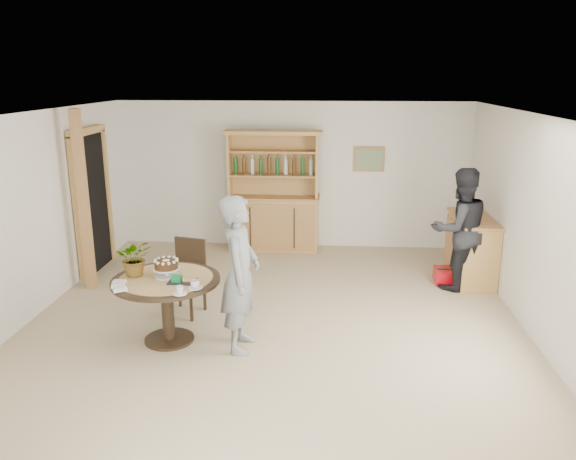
# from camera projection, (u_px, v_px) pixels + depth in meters

# --- Properties ---
(ground) EXTENTS (7.00, 7.00, 0.00)m
(ground) POSITION_uv_depth(u_px,v_px,m) (272.00, 331.00, 6.63)
(ground) COLOR tan
(ground) RESTS_ON ground
(room_shell) EXTENTS (6.04, 7.04, 2.52)m
(room_shell) POSITION_uv_depth(u_px,v_px,m) (271.00, 187.00, 6.17)
(room_shell) COLOR white
(room_shell) RESTS_ON ground
(doorway) EXTENTS (0.13, 1.10, 2.18)m
(doorway) POSITION_uv_depth(u_px,v_px,m) (92.00, 199.00, 8.47)
(doorway) COLOR black
(doorway) RESTS_ON ground
(pine_post) EXTENTS (0.12, 0.12, 2.50)m
(pine_post) POSITION_uv_depth(u_px,v_px,m) (83.00, 202.00, 7.64)
(pine_post) COLOR #B3884B
(pine_post) RESTS_ON ground
(hutch) EXTENTS (1.62, 0.54, 2.04)m
(hutch) POSITION_uv_depth(u_px,v_px,m) (274.00, 210.00, 9.58)
(hutch) COLOR tan
(hutch) RESTS_ON ground
(sideboard) EXTENTS (0.54, 1.26, 0.94)m
(sideboard) POSITION_uv_depth(u_px,v_px,m) (471.00, 248.00, 8.22)
(sideboard) COLOR tan
(sideboard) RESTS_ON ground
(dining_table) EXTENTS (1.20, 1.20, 0.76)m
(dining_table) POSITION_uv_depth(u_px,v_px,m) (167.00, 291.00, 6.25)
(dining_table) COLOR black
(dining_table) RESTS_ON ground
(dining_chair) EXTENTS (0.51, 0.51, 0.95)m
(dining_chair) POSITION_uv_depth(u_px,v_px,m) (187.00, 272.00, 7.06)
(dining_chair) COLOR black
(dining_chair) RESTS_ON ground
(birthday_cake) EXTENTS (0.30, 0.30, 0.20)m
(birthday_cake) POSITION_uv_depth(u_px,v_px,m) (166.00, 266.00, 6.22)
(birthday_cake) COLOR white
(birthday_cake) RESTS_ON dining_table
(flower_vase) EXTENTS (0.47, 0.44, 0.42)m
(flower_vase) POSITION_uv_depth(u_px,v_px,m) (135.00, 258.00, 6.22)
(flower_vase) COLOR #3F7233
(flower_vase) RESTS_ON dining_table
(gift_tray) EXTENTS (0.30, 0.20, 0.08)m
(gift_tray) POSITION_uv_depth(u_px,v_px,m) (182.00, 280.00, 6.06)
(gift_tray) COLOR black
(gift_tray) RESTS_ON dining_table
(coffee_cup_a) EXTENTS (0.15, 0.15, 0.09)m
(coffee_cup_a) POSITION_uv_depth(u_px,v_px,m) (195.00, 285.00, 5.90)
(coffee_cup_a) COLOR silver
(coffee_cup_a) RESTS_ON dining_table
(coffee_cup_b) EXTENTS (0.15, 0.15, 0.08)m
(coffee_cup_b) POSITION_uv_depth(u_px,v_px,m) (180.00, 291.00, 5.74)
(coffee_cup_b) COLOR silver
(coffee_cup_b) RESTS_ON dining_table
(napkins) EXTENTS (0.24, 0.33, 0.03)m
(napkins) POSITION_uv_depth(u_px,v_px,m) (119.00, 286.00, 5.93)
(napkins) COLOR white
(napkins) RESTS_ON dining_table
(teen_boy) EXTENTS (0.43, 0.64, 1.73)m
(teen_boy) POSITION_uv_depth(u_px,v_px,m) (240.00, 274.00, 6.02)
(teen_boy) COLOR slate
(teen_boy) RESTS_ON ground
(adult_person) EXTENTS (1.00, 0.88, 1.72)m
(adult_person) POSITION_uv_depth(u_px,v_px,m) (460.00, 229.00, 7.75)
(adult_person) COLOR black
(adult_person) RESTS_ON ground
(red_suitcase) EXTENTS (0.61, 0.42, 0.21)m
(red_suitcase) POSITION_uv_depth(u_px,v_px,m) (456.00, 276.00, 8.15)
(red_suitcase) COLOR red
(red_suitcase) RESTS_ON ground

